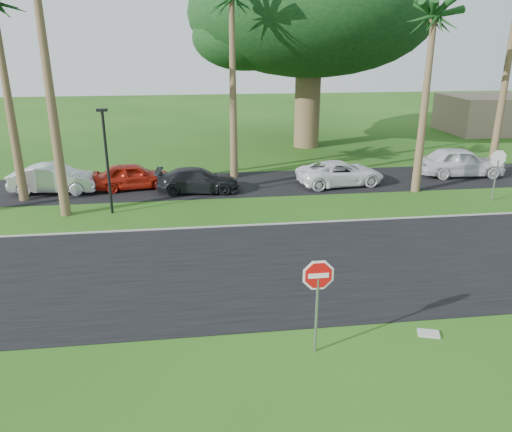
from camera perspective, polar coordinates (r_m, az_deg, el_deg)
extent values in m
plane|color=#1D4A12|center=(15.43, 2.21, -8.99)|extent=(120.00, 120.00, 0.00)
cube|color=black|center=(17.19, 1.09, -5.82)|extent=(120.00, 8.00, 0.02)
cube|color=black|center=(26.99, -2.22, 3.67)|extent=(120.00, 5.00, 0.02)
cube|color=gray|center=(20.88, -0.56, -1.05)|extent=(120.00, 0.12, 0.06)
cylinder|color=gray|center=(12.48, 6.92, -11.27)|extent=(0.07, 0.07, 2.00)
cylinder|color=white|center=(11.96, 7.13, -6.73)|extent=(1.05, 0.02, 1.05)
cylinder|color=red|center=(11.96, 7.13, -6.73)|extent=(0.90, 0.02, 0.90)
cube|color=white|center=(11.96, 7.13, -6.73)|extent=(0.50, 0.02, 0.12)
cylinder|color=gray|center=(26.51, 25.62, 3.67)|extent=(0.07, 0.07, 2.00)
cylinder|color=white|center=(26.26, 25.97, 5.98)|extent=(1.05, 0.02, 1.05)
cylinder|color=red|center=(26.26, 25.97, 5.98)|extent=(0.90, 0.02, 0.90)
cube|color=white|center=(26.26, 25.97, 5.98)|extent=(0.50, 0.02, 0.12)
cone|color=brown|center=(25.85, -26.36, 11.18)|extent=(0.44, 0.44, 9.00)
cone|color=brown|center=(22.64, -22.64, 13.98)|extent=(0.44, 0.44, 11.50)
cone|color=brown|center=(27.59, -2.66, 14.04)|extent=(0.44, 0.44, 9.50)
cone|color=brown|center=(26.16, 18.68, 11.67)|extent=(0.44, 0.44, 8.50)
cone|color=brown|center=(31.59, 26.81, 15.04)|extent=(0.44, 0.44, 12.00)
cylinder|color=brown|center=(36.59, 5.89, 12.55)|extent=(1.80, 1.80, 6.00)
ellipsoid|color=black|center=(36.37, 6.24, 21.97)|extent=(16.50, 16.50, 8.25)
cylinder|color=black|center=(22.74, -16.62, 5.70)|extent=(0.12, 0.12, 4.50)
cube|color=black|center=(22.34, -17.20, 11.50)|extent=(0.45, 0.25, 0.12)
cube|color=gray|center=(47.73, 26.56, 10.43)|extent=(10.00, 6.00, 3.00)
imported|color=silver|center=(27.23, -22.02, 3.93)|extent=(4.43, 1.86, 1.42)
imported|color=#A51B0D|center=(26.73, -13.89, 4.43)|extent=(4.16, 2.18, 1.35)
imported|color=black|center=(25.55, -6.64, 4.04)|extent=(4.31, 2.00, 1.22)
imported|color=white|center=(27.02, 9.63, 4.82)|extent=(4.86, 2.72, 1.28)
imported|color=silver|center=(30.72, 22.34, 5.73)|extent=(4.90, 2.24, 1.63)
cube|color=#A4A59D|center=(14.28, 19.12, -12.57)|extent=(0.63, 0.51, 0.06)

